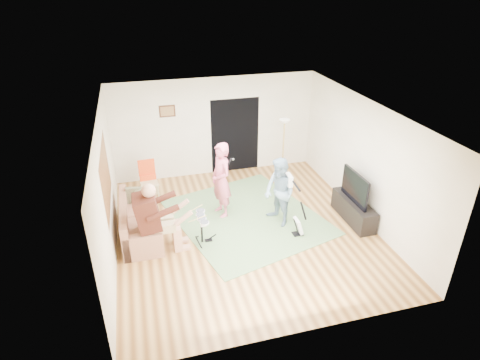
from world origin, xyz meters
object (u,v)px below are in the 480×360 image
(guitarist, at_px, (280,192))
(singer, at_px, (221,180))
(torchiere_lamp, at_px, (284,140))
(dining_chair, at_px, (149,186))
(guitar_spare, at_px, (299,226))
(drum_kit, at_px, (202,231))
(tv_cabinet, at_px, (354,210))
(television, at_px, (355,187))
(sofa, at_px, (137,224))

(guitarist, bearing_deg, singer, -138.81)
(torchiere_lamp, xyz_separation_m, dining_chair, (-3.54, -0.07, -0.84))
(guitar_spare, height_order, torchiere_lamp, torchiere_lamp)
(drum_kit, distance_m, singer, 1.33)
(singer, distance_m, torchiere_lamp, 2.36)
(singer, height_order, guitar_spare, singer)
(singer, bearing_deg, tv_cabinet, 56.28)
(torchiere_lamp, distance_m, television, 2.46)
(singer, relative_size, guitar_spare, 2.18)
(sofa, bearing_deg, torchiere_lamp, 22.50)
(guitarist, bearing_deg, guitar_spare, 7.64)
(drum_kit, xyz_separation_m, guitarist, (1.80, 0.29, 0.50))
(guitar_spare, relative_size, torchiere_lamp, 0.47)
(guitar_spare, distance_m, torchiere_lamp, 2.76)
(dining_chair, height_order, tv_cabinet, dining_chair)
(sofa, bearing_deg, drum_kit, -26.82)
(dining_chair, bearing_deg, tv_cabinet, -31.66)
(guitar_spare, bearing_deg, drum_kit, 172.73)
(drum_kit, height_order, singer, singer)
(guitar_spare, distance_m, television, 1.54)
(torchiere_lamp, relative_size, television, 1.70)
(sofa, height_order, singer, singer)
(dining_chair, xyz_separation_m, television, (4.37, -2.22, 0.50))
(tv_cabinet, bearing_deg, drum_kit, 179.55)
(dining_chair, bearing_deg, singer, -42.32)
(sofa, bearing_deg, dining_chair, 76.76)
(sofa, height_order, dining_chair, dining_chair)
(drum_kit, height_order, tv_cabinet, drum_kit)
(guitar_spare, bearing_deg, guitarist, 115.08)
(sofa, xyz_separation_m, dining_chair, (0.36, 1.54, 0.09))
(television, bearing_deg, singer, 159.98)
(guitarist, relative_size, torchiere_lamp, 0.91)
(sofa, distance_m, torchiere_lamp, 4.32)
(guitarist, bearing_deg, torchiere_lamp, 140.08)
(tv_cabinet, bearing_deg, dining_chair, 153.36)
(torchiere_lamp, height_order, television, torchiere_lamp)
(tv_cabinet, relative_size, television, 1.37)
(guitarist, height_order, television, guitarist)
(dining_chair, bearing_deg, drum_kit, -72.18)
(sofa, relative_size, singer, 1.08)
(guitar_spare, relative_size, tv_cabinet, 0.58)
(guitarist, distance_m, dining_chair, 3.35)
(sofa, bearing_deg, singer, 10.04)
(guitarist, height_order, torchiere_lamp, torchiere_lamp)
(drum_kit, height_order, dining_chair, dining_chair)
(drum_kit, bearing_deg, singer, 56.78)
(guitarist, bearing_deg, tv_cabinet, 61.92)
(guitar_spare, relative_size, dining_chair, 0.82)
(tv_cabinet, height_order, television, television)
(sofa, height_order, tv_cabinet, sofa)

